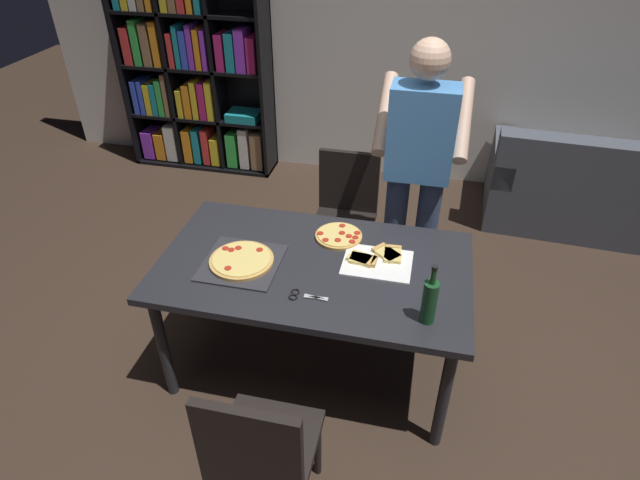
# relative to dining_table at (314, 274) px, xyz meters

# --- Properties ---
(ground_plane) EXTENTS (12.00, 12.00, 0.00)m
(ground_plane) POSITION_rel_dining_table_xyz_m (0.00, 0.00, -0.68)
(ground_plane) COLOR #38281E
(back_wall) EXTENTS (6.40, 0.10, 2.80)m
(back_wall) POSITION_rel_dining_table_xyz_m (0.00, 2.60, 0.72)
(back_wall) COLOR silver
(back_wall) RESTS_ON ground_plane
(dining_table) EXTENTS (1.64, 0.95, 0.75)m
(dining_table) POSITION_rel_dining_table_xyz_m (0.00, 0.00, 0.00)
(dining_table) COLOR #232328
(dining_table) RESTS_ON ground_plane
(chair_near_camera) EXTENTS (0.42, 0.42, 0.90)m
(chair_near_camera) POSITION_rel_dining_table_xyz_m (-0.00, -0.96, -0.17)
(chair_near_camera) COLOR black
(chair_near_camera) RESTS_ON ground_plane
(chair_far_side) EXTENTS (0.42, 0.42, 0.90)m
(chair_far_side) POSITION_rel_dining_table_xyz_m (0.00, 0.96, -0.17)
(chair_far_side) COLOR black
(chair_far_side) RESTS_ON ground_plane
(couch) EXTENTS (1.75, 0.95, 0.85)m
(couch) POSITION_rel_dining_table_xyz_m (1.90, 1.99, -0.37)
(couch) COLOR #4C515B
(couch) RESTS_ON ground_plane
(bookshelf) EXTENTS (1.40, 0.35, 1.95)m
(bookshelf) POSITION_rel_dining_table_xyz_m (-1.71, 2.37, 0.24)
(bookshelf) COLOR black
(bookshelf) RESTS_ON ground_plane
(person_serving_pizza) EXTENTS (0.55, 0.54, 1.75)m
(person_serving_pizza) POSITION_rel_dining_table_xyz_m (0.46, 0.74, 0.32)
(person_serving_pizza) COLOR #38476B
(person_serving_pizza) RESTS_ON ground_plane
(pepperoni_pizza_on_tray) EXTENTS (0.40, 0.40, 0.04)m
(pepperoni_pizza_on_tray) POSITION_rel_dining_table_xyz_m (-0.37, -0.08, 0.09)
(pepperoni_pizza_on_tray) COLOR #2D2D33
(pepperoni_pizza_on_tray) RESTS_ON dining_table
(pizza_slices_on_towel) EXTENTS (0.36, 0.30, 0.03)m
(pizza_slices_on_towel) POSITION_rel_dining_table_xyz_m (0.32, 0.09, 0.09)
(pizza_slices_on_towel) COLOR white
(pizza_slices_on_towel) RESTS_ON dining_table
(wine_bottle) EXTENTS (0.07, 0.07, 0.32)m
(wine_bottle) POSITION_rel_dining_table_xyz_m (0.61, -0.30, 0.19)
(wine_bottle) COLOR #194723
(wine_bottle) RESTS_ON dining_table
(kitchen_scissors) EXTENTS (0.19, 0.08, 0.01)m
(kitchen_scissors) POSITION_rel_dining_table_xyz_m (0.00, -0.27, 0.08)
(kitchen_scissors) COLOR silver
(kitchen_scissors) RESTS_ON dining_table
(second_pizza_plain) EXTENTS (0.27, 0.27, 0.03)m
(second_pizza_plain) POSITION_rel_dining_table_xyz_m (0.08, 0.27, 0.08)
(second_pizza_plain) COLOR tan
(second_pizza_plain) RESTS_ON dining_table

